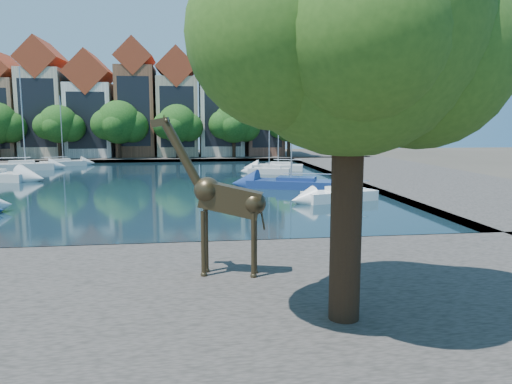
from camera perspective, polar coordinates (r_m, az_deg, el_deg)
ground at (r=22.05m, az=-16.83°, el=-7.01°), size 160.00×160.00×0.00m
water_basin at (r=45.51m, az=-12.10°, el=0.87°), size 38.00×50.00×0.08m
near_quay at (r=15.43m, az=-21.05°, el=-12.79°), size 50.00×14.00×0.50m
far_quay at (r=77.30m, az=-10.32°, el=3.97°), size 60.00×16.00×0.50m
right_quay at (r=50.16m, az=17.69°, el=1.56°), size 14.00×52.00×0.50m
plane_tree at (r=12.86m, az=11.32°, el=17.17°), size 8.32×6.40×10.62m
townhouse_west_end at (r=81.49m, az=-27.01°, el=8.44°), size 5.44×9.18×14.93m
townhouse_west_mid at (r=79.76m, az=-22.93°, el=9.33°), size 5.94×9.18×16.79m
townhouse_west_inner at (r=78.31m, az=-18.24°, el=8.95°), size 6.43×9.18×15.15m
townhouse_center at (r=77.44m, az=-13.47°, el=9.89°), size 5.44×9.18×16.93m
townhouse_east_inner at (r=77.06m, az=-8.95°, el=9.56°), size 5.94×9.18×15.79m
townhouse_east_mid at (r=77.22m, az=-4.06°, el=9.91°), size 6.43×9.18×16.65m
townhouse_east_end at (r=77.88m, az=0.79°, el=9.18°), size 5.44×9.18×14.43m
far_tree_west at (r=73.63m, az=-21.57°, el=7.10°), size 6.76×5.20×7.36m
far_tree_mid_west at (r=72.15m, az=-15.33°, el=7.54°), size 7.80×6.00×8.00m
far_tree_mid_east at (r=71.54m, az=-8.92°, el=7.59°), size 7.02×5.40×7.52m
far_tree_east at (r=71.82m, az=-2.47°, el=7.77°), size 7.54×5.80×7.84m
far_tree_far_east at (r=72.99m, az=3.85°, el=7.64°), size 6.76×5.20×7.36m
giraffe_statue at (r=16.48m, az=-3.93°, el=-0.77°), size 3.66×1.15×5.25m
sailboat_left_d at (r=62.88m, az=-24.85°, el=2.85°), size 6.42×3.47×11.62m
sailboat_left_e at (r=67.08m, az=-21.17°, el=3.21°), size 5.65×3.61×8.69m
sailboat_right_a at (r=35.39m, az=9.54°, el=-0.08°), size 5.58×3.23×11.24m
sailboat_right_b at (r=41.78m, az=4.04°, el=1.16°), size 7.61×4.99×11.07m
sailboat_right_c at (r=53.10m, az=1.51°, el=2.63°), size 4.65×2.80×8.54m
sailboat_right_d at (r=56.85m, az=2.55°, el=3.00°), size 5.92×3.34×8.95m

